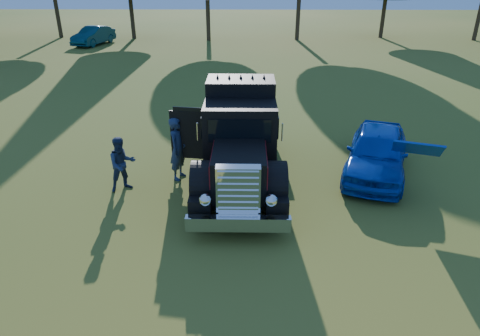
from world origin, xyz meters
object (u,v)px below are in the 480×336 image
diamond_t_truck (240,142)px  spectator_far (122,164)px  spectator_near (178,149)px  hotrod_coupe (377,152)px  distant_teal_car (93,36)px

diamond_t_truck → spectator_far: (-3.45, -0.63, -0.45)m
diamond_t_truck → spectator_near: bearing=175.1°
hotrod_coupe → spectator_far: size_ratio=2.89×
hotrod_coupe → distant_teal_car: hotrod_coupe is taller
diamond_t_truck → spectator_near: diamond_t_truck is taller
diamond_t_truck → distant_teal_car: 28.42m
hotrod_coupe → diamond_t_truck: bearing=-172.6°
spectator_near → distant_teal_car: size_ratio=0.44×
hotrod_coupe → spectator_far: hotrod_coupe is taller
spectator_near → spectator_far: bearing=133.7°
distant_teal_car → spectator_near: bearing=-51.1°
hotrod_coupe → spectator_near: 6.25m
hotrod_coupe → spectator_far: bearing=-171.3°
spectator_near → distant_teal_car: spectator_near is taller
spectator_near → distant_teal_car: bearing=39.9°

